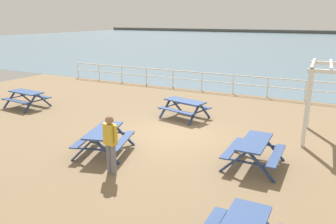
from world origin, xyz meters
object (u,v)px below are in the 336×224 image
picnic_table_near_right (104,135)px  visitor (110,141)px  picnic_table_far_right (254,147)px  picnic_table_far_left (26,95)px  picnic_table_mid_centre (185,105)px

picnic_table_near_right → visitor: (1.09, -1.08, 0.36)m
visitor → picnic_table_near_right: bearing=-123.9°
visitor → picnic_table_far_right: bearing=134.7°
picnic_table_far_left → visitor: (7.91, -3.88, 0.36)m
picnic_table_near_right → picnic_table_far_right: (4.46, 1.18, 0.00)m
picnic_table_far_right → picnic_table_far_left: bearing=81.3°
picnic_table_mid_centre → visitor: size_ratio=1.27×
visitor → picnic_table_mid_centre: bearing=-165.1°
visitor → picnic_table_far_left: bearing=-105.3°
picnic_table_far_left → visitor: size_ratio=1.15×
picnic_table_mid_centre → visitor: bearing=-72.4°
picnic_table_mid_centre → picnic_table_far_left: bearing=-152.5°
picnic_table_mid_centre → picnic_table_near_right: bearing=-84.7°
picnic_table_far_right → visitor: visitor is taller
picnic_table_mid_centre → visitor: (0.42, -5.75, 0.36)m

